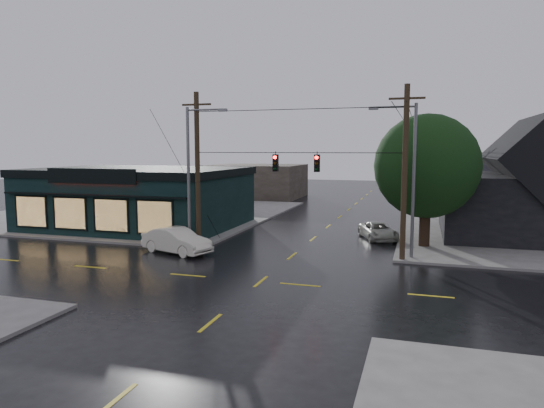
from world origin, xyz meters
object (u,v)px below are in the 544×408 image
(corner_tree, at_px, (427,166))
(utility_pole_nw, at_px, (199,248))
(utility_pole_ne, at_px, (402,262))
(sedan_cream, at_px, (177,241))
(suv_silver, at_px, (378,231))

(corner_tree, distance_m, utility_pole_nw, 15.86)
(corner_tree, distance_m, utility_pole_ne, 7.11)
(corner_tree, bearing_deg, sedan_cream, -157.05)
(utility_pole_nw, xyz_separation_m, suv_silver, (11.05, 6.78, 0.61))
(corner_tree, relative_size, utility_pole_nw, 0.85)
(utility_pole_ne, distance_m, sedan_cream, 13.79)
(suv_silver, bearing_deg, utility_pole_nw, -170.53)
(utility_pole_ne, distance_m, suv_silver, 7.08)
(corner_tree, bearing_deg, suv_silver, 144.00)
(utility_pole_ne, bearing_deg, utility_pole_nw, 180.00)
(corner_tree, xyz_separation_m, utility_pole_nw, (-14.23, -4.47, -5.40))
(utility_pole_ne, xyz_separation_m, suv_silver, (-1.95, 6.78, 0.61))
(utility_pole_ne, height_order, suv_silver, utility_pole_ne)
(corner_tree, relative_size, utility_pole_ne, 0.85)
(utility_pole_ne, relative_size, sedan_cream, 2.10)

